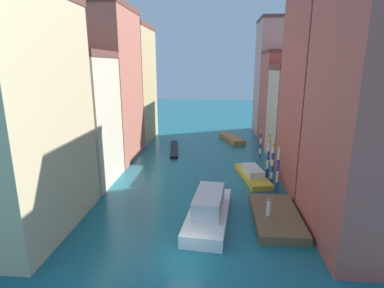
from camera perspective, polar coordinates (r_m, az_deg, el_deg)
name	(u,v)px	position (r m, az deg, el deg)	size (l,w,h in m)	color
ground_plane	(202,157)	(44.52, 1.90, -2.43)	(154.00, 154.00, 0.00)	#196070
building_left_0	(20,116)	(26.33, -29.53, 4.63)	(6.58, 12.13, 18.59)	beige
building_left_1	(82,119)	(35.59, -19.91, 4.40)	(6.58, 7.95, 14.48)	beige
building_left_2	(110,85)	(44.04, -15.15, 10.61)	(6.58, 10.88, 20.67)	#C6705B
building_left_3	(132,84)	(54.68, -11.17, 10.97)	(6.58, 11.18, 19.65)	#DBB77A
building_right_0	(371,117)	(24.66, 30.50, 4.30)	(6.58, 10.38, 18.88)	#B25147
building_right_1	(322,86)	(34.38, 23.23, 10.04)	(6.58, 10.68, 21.93)	#B25147
building_right_2	(295,113)	(44.33, 18.72, 5.48)	(6.58, 8.54, 13.17)	#BCB299
building_right_3	(282,99)	(52.60, 16.59, 8.13)	(6.58, 8.48, 15.30)	#B25147
building_right_4	(274,78)	(61.16, 15.11, 11.90)	(6.58, 9.00, 21.37)	tan
waterfront_dock	(276,216)	(27.89, 15.45, -12.95)	(3.86, 7.89, 0.71)	brown
person_on_dock	(269,208)	(26.76, 14.18, -11.51)	(0.36, 0.36, 1.54)	white
mooring_pole_0	(278,169)	(32.62, 15.78, -4.60)	(0.28, 0.28, 5.11)	#1E479E
mooring_pole_1	(272,164)	(34.81, 14.82, -3.65)	(0.33, 0.33, 4.72)	#1E479E
mooring_pole_2	(268,158)	(37.09, 14.09, -2.58)	(0.36, 0.36, 4.58)	#1E479E
mooring_pole_3	(268,151)	(40.01, 14.12, -1.34)	(0.30, 0.30, 4.59)	#1E479E
mooring_pole_4	(260,145)	(44.05, 12.70, -0.14)	(0.28, 0.28, 4.11)	#1E479E
vaporetto_white	(209,210)	(26.69, 3.15, -12.22)	(4.17, 9.63, 2.57)	white
gondola_black	(174,149)	(48.01, -3.38, -0.93)	(2.35, 9.56, 0.41)	black
motorboat_0	(232,138)	(54.52, 7.45, 1.05)	(4.50, 7.67, 0.77)	olive
motorboat_1	(252,174)	(36.84, 11.24, -5.56)	(3.81, 8.28, 1.34)	gold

